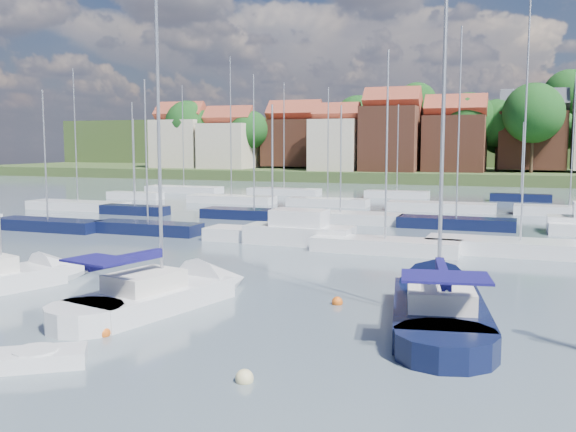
% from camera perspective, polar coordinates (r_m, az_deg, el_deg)
% --- Properties ---
extents(ground, '(260.00, 260.00, 0.00)m').
position_cam_1_polar(ground, '(59.92, 12.23, 0.09)').
color(ground, '#4C5E67').
rests_on(ground, ground).
extents(sailboat_left, '(5.26, 9.63, 12.79)m').
position_cam_1_polar(sailboat_left, '(31.82, -23.33, -5.21)').
color(sailboat_left, silver).
rests_on(sailboat_left, ground).
extents(sailboat_centre, '(5.18, 10.95, 14.43)m').
position_cam_1_polar(sailboat_centre, '(26.93, -10.04, -6.85)').
color(sailboat_centre, silver).
rests_on(sailboat_centre, ground).
extents(sailboat_navy, '(5.35, 12.55, 16.83)m').
position_cam_1_polar(sailboat_navy, '(25.65, 13.06, -7.61)').
color(sailboat_navy, black).
rests_on(sailboat_navy, ground).
extents(tender, '(3.09, 2.69, 0.61)m').
position_cam_1_polar(tender, '(20.63, -21.51, -11.72)').
color(tender, silver).
rests_on(tender, ground).
extents(buoy_c, '(0.52, 0.52, 0.52)m').
position_cam_1_polar(buoy_c, '(23.10, -16.14, -10.18)').
color(buoy_c, '#D85914').
rests_on(buoy_c, ground).
extents(buoy_d, '(0.51, 0.51, 0.51)m').
position_cam_1_polar(buoy_d, '(18.24, -3.89, -14.50)').
color(buoy_d, beige).
rests_on(buoy_d, ground).
extents(buoy_e, '(0.45, 0.45, 0.45)m').
position_cam_1_polar(buoy_e, '(26.40, 4.40, -7.84)').
color(buoy_e, '#D85914').
rests_on(buoy_e, ground).
extents(marina_field, '(79.62, 41.41, 15.93)m').
position_cam_1_polar(marina_field, '(54.85, 13.48, -0.07)').
color(marina_field, silver).
rests_on(marina_field, ground).
extents(far_shore_town, '(212.46, 90.00, 22.27)m').
position_cam_1_polar(far_shore_town, '(151.77, 18.18, 5.45)').
color(far_shore_town, '#3A4924').
rests_on(far_shore_town, ground).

